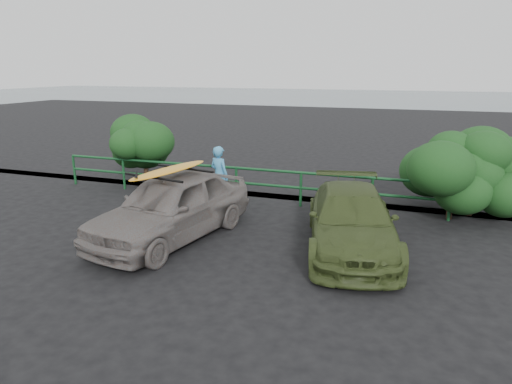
% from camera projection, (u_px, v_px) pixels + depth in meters
% --- Properties ---
extents(ground, '(80.00, 80.00, 0.00)m').
position_uv_depth(ground, '(191.00, 271.00, 9.05)').
color(ground, black).
extents(ocean, '(200.00, 200.00, 0.00)m').
position_uv_depth(ocean, '(387.00, 97.00, 63.73)').
color(ocean, slate).
rests_on(ocean, ground).
extents(guardrail, '(14.00, 0.08, 1.04)m').
position_uv_depth(guardrail, '(268.00, 186.00, 13.47)').
color(guardrail, '#144922').
rests_on(guardrail, ground).
extents(shrub_left, '(3.20, 2.40, 2.45)m').
position_uv_depth(shrub_left, '(134.00, 151.00, 15.17)').
color(shrub_left, '#194319').
rests_on(shrub_left, ground).
extents(shrub_right, '(3.20, 2.40, 2.16)m').
position_uv_depth(shrub_right, '(451.00, 177.00, 12.19)').
color(shrub_right, '#194319').
rests_on(shrub_right, ground).
extents(sedan, '(2.66, 4.83, 1.56)m').
position_uv_depth(sedan, '(171.00, 207.00, 10.60)').
color(sedan, '#68605D').
rests_on(sedan, ground).
extents(olive_vehicle, '(2.76, 4.84, 1.32)m').
position_uv_depth(olive_vehicle, '(351.00, 220.00, 10.02)').
color(olive_vehicle, '#39471F').
rests_on(olive_vehicle, ground).
extents(man, '(0.74, 0.62, 1.75)m').
position_uv_depth(man, '(219.00, 176.00, 13.20)').
color(man, '#4193C4').
rests_on(man, ground).
extents(roof_rack, '(1.83, 1.44, 0.05)m').
position_uv_depth(roof_rack, '(170.00, 173.00, 10.38)').
color(roof_rack, black).
rests_on(roof_rack, sedan).
extents(surfboard, '(0.99, 2.57, 0.07)m').
position_uv_depth(surfboard, '(170.00, 170.00, 10.37)').
color(surfboard, orange).
rests_on(surfboard, roof_rack).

